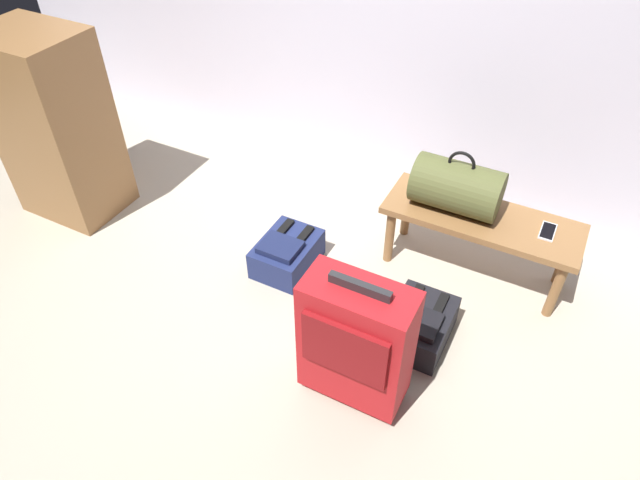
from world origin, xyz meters
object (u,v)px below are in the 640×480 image
at_px(backpack_navy, 287,253).
at_px(backpack_dark, 419,325).
at_px(bench, 481,225).
at_px(cell_phone, 548,231).
at_px(suitcase_upright_red, 356,342).
at_px(duffel_bag_olive, 457,187).
at_px(side_cabinet, 55,127).

bearing_deg(backpack_navy, backpack_dark, -10.11).
xyz_separation_m(bench, cell_phone, (0.32, 0.02, 0.06)).
height_order(bench, suitcase_upright_red, suitcase_upright_red).
relative_size(bench, backpack_dark, 2.63).
distance_m(suitcase_upright_red, backpack_dark, 0.53).
height_order(duffel_bag_olive, side_cabinet, side_cabinet).
bearing_deg(side_cabinet, cell_phone, 12.02).
distance_m(bench, duffel_bag_olive, 0.25).
xyz_separation_m(bench, duffel_bag_olive, (-0.16, -0.00, 0.19)).
relative_size(bench, suitcase_upright_red, 1.43).
bearing_deg(cell_phone, duffel_bag_olive, -177.16).
distance_m(duffel_bag_olive, backpack_dark, 0.72).
bearing_deg(cell_phone, suitcase_upright_red, -118.66).
distance_m(duffel_bag_olive, backpack_navy, 0.97).
xyz_separation_m(backpack_dark, backpack_navy, (-0.82, 0.15, 0.00)).
distance_m(duffel_bag_olive, side_cabinet, 2.27).
xyz_separation_m(bench, backpack_navy, (-0.92, -0.44, -0.23)).
bearing_deg(backpack_dark, backpack_navy, 169.89).
relative_size(backpack_dark, backpack_navy, 1.00).
relative_size(duffel_bag_olive, backpack_navy, 1.16).
relative_size(suitcase_upright_red, backpack_navy, 1.84).
height_order(backpack_dark, side_cabinet, side_cabinet).
relative_size(duffel_bag_olive, backpack_dark, 1.16).
bearing_deg(duffel_bag_olive, backpack_dark, -83.82).
bearing_deg(bench, suitcase_upright_red, -103.81).
relative_size(bench, side_cabinet, 0.91).
xyz_separation_m(duffel_bag_olive, backpack_dark, (0.06, -0.58, -0.42)).
bearing_deg(bench, duffel_bag_olive, -180.00).
bearing_deg(side_cabinet, bench, 13.04).
distance_m(bench, backpack_dark, 0.63).
relative_size(suitcase_upright_red, backpack_dark, 1.84).
bearing_deg(suitcase_upright_red, side_cabinet, 167.61).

